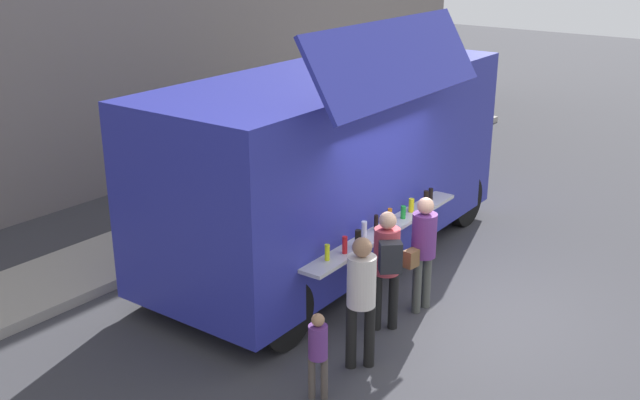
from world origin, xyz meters
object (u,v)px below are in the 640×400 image
object	(u,v)px
child_near_queue	(318,349)
customer_front_ordering	(423,245)
food_truck_main	(333,161)
customer_rear_waiting	(361,291)
customer_mid_with_backpack	(387,260)
trash_bin	(347,156)

from	to	relation	value
child_near_queue	customer_front_ordering	bearing A→B (deg)	-31.15
food_truck_main	customer_rear_waiting	size ratio (longest dim) A/B	3.95
customer_front_ordering	child_near_queue	bearing A→B (deg)	100.16
customer_mid_with_backpack	child_near_queue	distance (m)	1.80
food_truck_main	customer_mid_with_backpack	world-z (taller)	food_truck_main
food_truck_main	trash_bin	xyz separation A→B (m)	(3.61, 2.32, -1.19)
food_truck_main	customer_rear_waiting	distance (m)	3.23
food_truck_main	trash_bin	world-z (taller)	food_truck_main
customer_mid_with_backpack	child_near_queue	bearing A→B (deg)	144.83
customer_mid_with_backpack	customer_rear_waiting	xyz separation A→B (m)	(-0.92, -0.24, -0.00)
child_near_queue	food_truck_main	bearing A→B (deg)	-0.29
trash_bin	customer_front_ordering	size ratio (longest dim) A/B	0.52
trash_bin	child_near_queue	xyz separation A→B (m)	(-6.76, -4.49, 0.20)
customer_front_ordering	child_near_queue	size ratio (longest dim) A/B	1.54
trash_bin	child_near_queue	size ratio (longest dim) A/B	0.81
customer_rear_waiting	child_near_queue	bearing A→B (deg)	134.44
trash_bin	customer_front_ordering	bearing A→B (deg)	-134.54
customer_front_ordering	customer_rear_waiting	distance (m)	1.69
customer_mid_with_backpack	child_near_queue	size ratio (longest dim) A/B	1.54
trash_bin	customer_mid_with_backpack	size ratio (longest dim) A/B	0.52
trash_bin	customer_front_ordering	xyz separation A→B (m)	(-4.26, -4.32, 0.54)
child_near_queue	customer_rear_waiting	bearing A→B (deg)	-34.55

